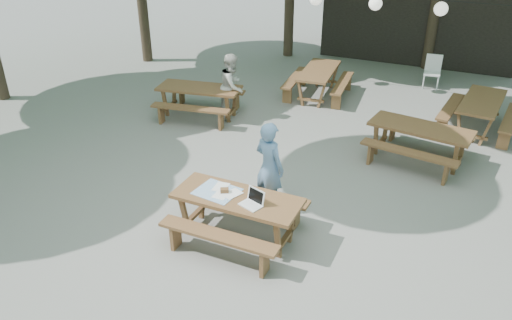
{
  "coord_description": "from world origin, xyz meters",
  "views": [
    {
      "loc": [
        2.46,
        -7.2,
        4.87
      ],
      "look_at": [
        -0.51,
        -0.69,
        1.05
      ],
      "focal_mm": 35.0,
      "sensor_mm": 36.0,
      "label": 1
    }
  ],
  "objects": [
    {
      "name": "picnic_table_far_e",
      "position": [
        2.74,
        4.59,
        0.39
      ],
      "size": [
        1.79,
        2.08,
        0.75
      ],
      "rotation": [
        0.0,
        0.0,
        1.45
      ],
      "color": "brown",
      "rests_on": "ground"
    },
    {
      "name": "tabletop_clutter",
      "position": [
        -0.83,
        -1.39,
        0.76
      ],
      "size": [
        0.77,
        0.63,
        0.08
      ],
      "color": "#3A83C8",
      "rests_on": "main_picnic_table"
    },
    {
      "name": "plastic_chair",
      "position": [
        1.36,
        7.21,
        0.26
      ],
      "size": [
        0.48,
        0.48,
        0.9
      ],
      "rotation": [
        0.0,
        0.0,
        0.09
      ],
      "color": "white",
      "rests_on": "ground"
    },
    {
      "name": "ground",
      "position": [
        0.0,
        0.0,
        0.0
      ],
      "size": [
        80.0,
        80.0,
        0.0
      ],
      "primitive_type": "plane",
      "color": "slate",
      "rests_on": "ground"
    },
    {
      "name": "picnic_table_ne",
      "position": [
        1.69,
        2.49,
        0.39
      ],
      "size": [
        2.12,
        1.85,
        0.75
      ],
      "rotation": [
        0.0,
        0.0,
        -0.15
      ],
      "color": "brown",
      "rests_on": "ground"
    },
    {
      "name": "paper_lanterns",
      "position": [
        -0.19,
        6.0,
        2.4
      ],
      "size": [
        9.0,
        0.34,
        0.38
      ],
      "color": "black",
      "rests_on": "ground"
    },
    {
      "name": "picnic_table_nw",
      "position": [
        -3.55,
        2.67,
        0.39
      ],
      "size": [
        2.15,
        1.89,
        0.75
      ],
      "rotation": [
        0.0,
        0.0,
        0.17
      ],
      "color": "brown",
      "rests_on": "ground"
    },
    {
      "name": "picnic_table_far_w",
      "position": [
        -1.33,
        5.16,
        0.39
      ],
      "size": [
        1.74,
        2.06,
        0.75
      ],
      "rotation": [
        0.0,
        0.0,
        1.66
      ],
      "color": "brown",
      "rests_on": "ground"
    },
    {
      "name": "laptop",
      "position": [
        -0.19,
        -1.49,
        0.81
      ],
      "size": [
        0.4,
        0.36,
        0.24
      ],
      "rotation": [
        0.0,
        0.0,
        -0.34
      ],
      "color": "white",
      "rests_on": "main_picnic_table"
    },
    {
      "name": "second_person",
      "position": [
        -2.79,
        2.95,
        0.79
      ],
      "size": [
        0.69,
        0.84,
        1.58
      ],
      "primitive_type": "imported",
      "rotation": [
        0.0,
        0.0,
        1.7
      ],
      "color": "beige",
      "rests_on": "ground"
    },
    {
      "name": "woman",
      "position": [
        -0.39,
        -0.42,
        0.81
      ],
      "size": [
        0.69,
        0.57,
        1.62
      ],
      "primitive_type": "imported",
      "rotation": [
        0.0,
        0.0,
        2.78
      ],
      "color": "#6A93C2",
      "rests_on": "ground"
    },
    {
      "name": "pavilion",
      "position": [
        0.5,
        10.5,
        1.4
      ],
      "size": [
        6.0,
        3.0,
        2.8
      ],
      "primitive_type": "cube",
      "color": "black",
      "rests_on": "ground"
    },
    {
      "name": "main_picnic_table",
      "position": [
        -0.51,
        -1.39,
        0.39
      ],
      "size": [
        2.0,
        1.58,
        0.75
      ],
      "color": "brown",
      "rests_on": "ground"
    }
  ]
}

